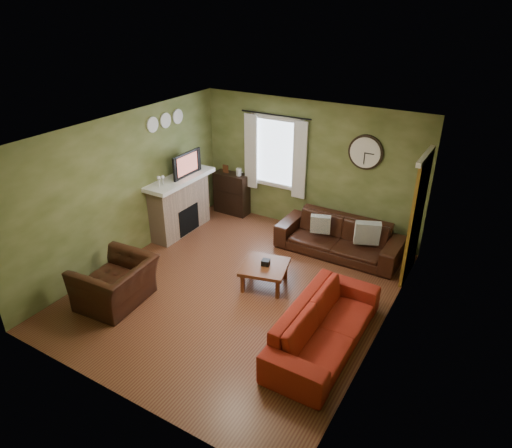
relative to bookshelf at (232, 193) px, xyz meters
The scene contains 31 objects.
floor 2.99m from the bookshelf, 54.82° to the right, with size 4.60×5.20×0.00m, color brown.
ceiling 3.66m from the bookshelf, 54.82° to the right, with size 4.60×5.20×0.00m, color white.
wall_left 2.63m from the bookshelf, 103.84° to the right, with size 0.00×5.20×2.60m, color #606C37.
wall_right 4.75m from the bookshelf, 31.13° to the right, with size 0.00×5.20×2.60m, color #606C37.
wall_back 1.91m from the bookshelf, ahead, with size 4.60×0.00×2.60m, color #606C37.
wall_front 5.37m from the bookshelf, 71.24° to the right, with size 4.60×0.00×2.60m, color #606C37.
fireplace 1.33m from the bookshelf, 107.32° to the right, with size 0.40×1.40×1.10m, color tan.
firebox 1.29m from the bookshelf, 99.21° to the right, with size 0.04×0.60×0.55m, color black.
mantel 1.49m from the bookshelf, 106.08° to the right, with size 0.58×1.60×0.08m, color white.
tv 1.48m from the bookshelf, 107.17° to the right, with size 0.60×0.08×0.35m, color black.
tv_screen 1.50m from the bookshelf, 103.36° to the right, with size 0.02×0.62×0.36m, color #994C3F.
medallion_left 2.49m from the bookshelf, 109.58° to the right, with size 0.28×0.28×0.03m, color white.
medallion_mid 2.27m from the bookshelf, 114.41° to the right, with size 0.28×0.28×0.03m, color white.
medallion_right 2.10m from the bookshelf, 122.08° to the right, with size 0.28×0.28×0.03m, color white.
window_pane 1.46m from the bookshelf, ahead, with size 1.00×0.02×1.30m, color silver, non-canonical shape.
curtain_rod 2.08m from the bookshelf, ahead, with size 0.03×0.03×1.50m, color black.
curtain_left 1.10m from the bookshelf, ahead, with size 0.28×0.04×1.55m, color silver.
curtain_right 1.85m from the bookshelf, ahead, with size 0.28×0.04×1.55m, color silver.
wall_clock 3.11m from the bookshelf, ahead, with size 0.64×0.06×0.64m, color white, non-canonical shape.
door 4.06m from the bookshelf, ahead, with size 0.05×0.90×2.10m, color brown.
bookshelf is the anchor object (origin of this frame).
book 0.56m from the bookshelf, 74.31° to the left, with size 0.17×0.22×0.02m, color #562A15.
sofa_brown 2.72m from the bookshelf, 10.20° to the right, with size 2.27×0.89×0.66m, color black.
pillow_left 2.40m from the bookshelf, 13.77° to the right, with size 0.37×0.11×0.37m, color #9CA3A1.
pillow_right 3.22m from the bookshelf, ahead, with size 0.44×0.13×0.44m, color #9CA3A1.
sofa_red 4.51m from the bookshelf, 40.51° to the right, with size 2.22×0.87×0.65m, color maroon.
armchair 3.68m from the bookshelf, 85.80° to the right, with size 1.10×0.96×0.71m, color black.
coffee_table 2.92m from the bookshelf, 46.14° to the right, with size 0.72×0.72×0.39m, color #562A15, non-canonical shape.
tissue_box 2.90m from the bookshelf, 45.81° to the right, with size 0.13×0.13×0.10m, color black.
wine_glass_a 2.05m from the bookshelf, 100.61° to the right, with size 0.07×0.07×0.21m, color white, non-canonical shape.
wine_glass_b 1.95m from the bookshelf, 101.27° to the right, with size 0.06×0.06×0.19m, color white, non-canonical shape.
Camera 1 is at (3.40, -5.19, 4.34)m, focal length 32.00 mm.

